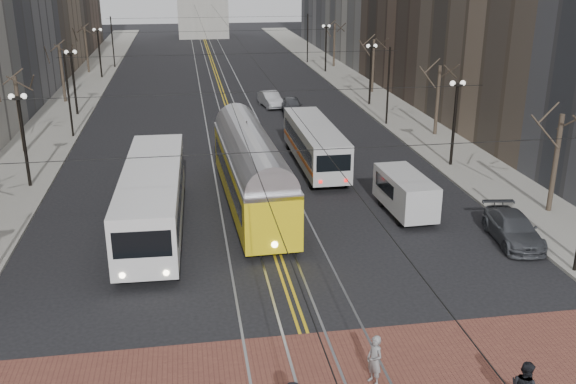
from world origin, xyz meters
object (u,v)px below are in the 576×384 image
object	(u,v)px
transit_bus	(153,200)
pedestrian_b	(375,360)
streetcar	(251,178)
sedan_grey	(292,106)
rear_bus	(315,146)
sedan_silver	(271,99)
cargo_van	(405,195)
sedan_parked	(513,228)

from	to	relation	value
transit_bus	pedestrian_b	xyz separation A→B (m)	(7.56, -14.21, -0.80)
streetcar	sedan_grey	world-z (taller)	streetcar
pedestrian_b	rear_bus	bearing A→B (deg)	151.63
sedan_silver	pedestrian_b	size ratio (longest dim) A/B	2.47
rear_bus	pedestrian_b	world-z (taller)	rear_bus
rear_bus	pedestrian_b	bearing A→B (deg)	-96.74
streetcar	cargo_van	distance (m)	8.59
rear_bus	streetcar	bearing A→B (deg)	-126.31
transit_bus	sedan_grey	size ratio (longest dim) A/B	3.03
transit_bus	pedestrian_b	world-z (taller)	transit_bus
transit_bus	streetcar	bearing A→B (deg)	28.48
rear_bus	pedestrian_b	xyz separation A→B (m)	(-2.79, -23.76, -0.57)
sedan_grey	sedan_silver	world-z (taller)	sedan_grey
transit_bus	sedan_grey	distance (m)	28.13
transit_bus	sedan_parked	size ratio (longest dim) A/B	2.80
streetcar	rear_bus	xyz separation A→B (m)	(5.02, 6.84, -0.28)
cargo_van	sedan_parked	distance (m)	6.04
sedan_grey	sedan_parked	distance (m)	30.51
streetcar	sedan_parked	world-z (taller)	streetcar
streetcar	rear_bus	distance (m)	8.49
transit_bus	rear_bus	size ratio (longest dim) A/B	1.21
transit_bus	cargo_van	distance (m)	13.53
rear_bus	sedan_parked	bearing A→B (deg)	-62.19
transit_bus	pedestrian_b	bearing A→B (deg)	-60.45
streetcar	pedestrian_b	distance (m)	17.09
sedan_silver	cargo_van	bearing A→B (deg)	-91.67
streetcar	pedestrian_b	bearing A→B (deg)	-84.60
sedan_parked	pedestrian_b	bearing A→B (deg)	-128.45
sedan_grey	sedan_parked	size ratio (longest dim) A/B	0.92
rear_bus	cargo_van	distance (m)	9.91
sedan_grey	sedan_silver	xyz separation A→B (m)	(-1.51, 3.46, -0.04)
cargo_van	rear_bus	bearing A→B (deg)	106.21
transit_bus	cargo_van	size ratio (longest dim) A/B	2.65
cargo_van	sedan_silver	distance (m)	29.16
streetcar	rear_bus	world-z (taller)	streetcar
rear_bus	transit_bus	bearing A→B (deg)	-137.34
streetcar	sedan_parked	distance (m)	14.16
cargo_van	sedan_grey	xyz separation A→B (m)	(-2.02, 25.49, -0.37)
sedan_silver	sedan_parked	size ratio (longest dim) A/B	0.90
transit_bus	cargo_van	bearing A→B (deg)	2.25
transit_bus	sedan_silver	bearing A→B (deg)	72.61
cargo_van	sedan_grey	world-z (taller)	cargo_van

